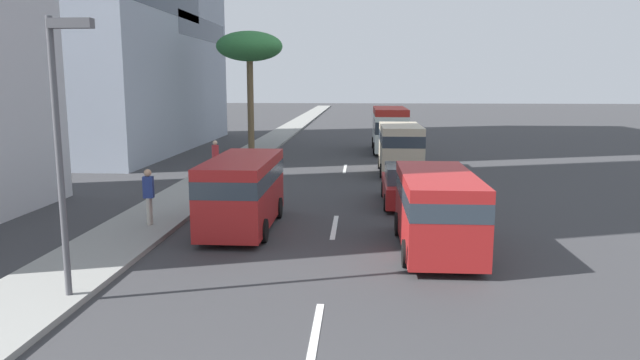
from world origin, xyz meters
TOP-DOWN VIEW (x-y plane):
  - ground_plane at (31.50, 0.00)m, footprint 198.00×198.00m
  - sidewalk_right at (31.50, 6.35)m, footprint 162.00×2.52m
  - lane_stripe_near at (5.43, 0.00)m, footprint 3.20×0.16m
  - lane_stripe_mid at (13.87, 0.00)m, footprint 3.20×0.16m
  - lane_stripe_far at (27.06, 0.00)m, footprint 3.20×0.16m
  - car_lead at (17.71, -2.65)m, footprint 4.35×1.86m
  - van_second at (11.37, -2.99)m, footprint 5.29×2.13m
  - minibus_third at (35.34, -2.83)m, footprint 6.83×2.30m
  - van_fourth at (13.46, 2.96)m, footprint 5.41×2.07m
  - van_fifth at (25.65, -2.91)m, footprint 5.26×2.18m
  - pedestrian_near_lamp at (13.20, 5.99)m, footprint 0.30×0.34m
  - pedestrian_mid_block at (23.48, 6.36)m, footprint 0.39×0.38m
  - palm_tree at (33.70, 6.47)m, footprint 4.33×4.33m
  - street_lamp at (6.86, 5.37)m, footprint 0.24×0.97m

SIDE VIEW (x-z plane):
  - ground_plane at x=31.50m, z-range 0.00..0.00m
  - lane_stripe_near at x=5.43m, z-range 0.00..0.01m
  - lane_stripe_mid at x=13.87m, z-range 0.00..0.01m
  - lane_stripe_far at x=27.06m, z-range 0.00..0.01m
  - sidewalk_right at x=31.50m, z-range 0.00..0.15m
  - car_lead at x=17.71m, z-range -0.04..1.52m
  - pedestrian_mid_block at x=23.48m, z-range 0.24..1.98m
  - pedestrian_near_lamp at x=13.20m, z-range 0.26..2.08m
  - van_second at x=11.37m, z-range 0.17..2.38m
  - van_fourth at x=13.46m, z-range 0.17..2.50m
  - van_fifth at x=25.65m, z-range 0.18..2.72m
  - minibus_third at x=35.34m, z-range 0.15..3.16m
  - street_lamp at x=6.86m, z-range 0.91..6.81m
  - palm_tree at x=33.70m, z-range 3.00..10.88m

